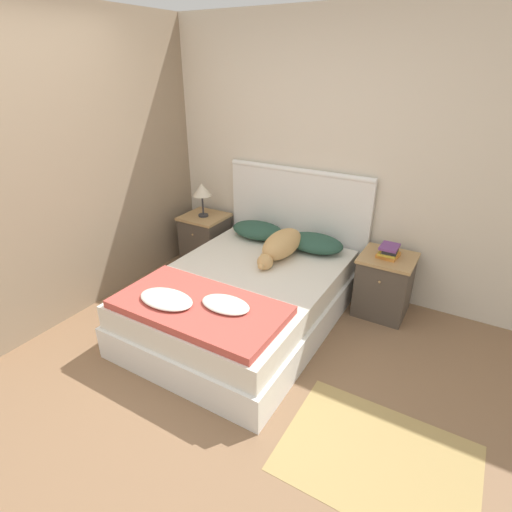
{
  "coord_description": "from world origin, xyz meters",
  "views": [
    {
      "loc": [
        1.6,
        -1.47,
        2.11
      ],
      "look_at": [
        -0.0,
        1.24,
        0.57
      ],
      "focal_mm": 28.0,
      "sensor_mm": 36.0,
      "label": 1
    }
  ],
  "objects_px": {
    "pillow_right": "(315,243)",
    "dog": "(282,245)",
    "nightstand_right": "(384,285)",
    "table_lamp": "(202,191)",
    "pillow_left": "(258,230)",
    "nightstand_left": "(206,239)",
    "bed": "(244,299)",
    "book_stack": "(389,251)"
  },
  "relations": [
    {
      "from": "pillow_right",
      "to": "dog",
      "type": "height_order",
      "value": "dog"
    },
    {
      "from": "nightstand_right",
      "to": "table_lamp",
      "type": "relative_size",
      "value": 1.55
    },
    {
      "from": "pillow_right",
      "to": "nightstand_right",
      "type": "bearing_deg",
      "value": 0.57
    },
    {
      "from": "pillow_left",
      "to": "nightstand_left",
      "type": "bearing_deg",
      "value": 179.43
    },
    {
      "from": "pillow_right",
      "to": "table_lamp",
      "type": "bearing_deg",
      "value": -179.73
    },
    {
      "from": "dog",
      "to": "table_lamp",
      "type": "bearing_deg",
      "value": 166.63
    },
    {
      "from": "bed",
      "to": "pillow_left",
      "type": "distance_m",
      "value": 0.89
    },
    {
      "from": "pillow_right",
      "to": "table_lamp",
      "type": "height_order",
      "value": "table_lamp"
    },
    {
      "from": "table_lamp",
      "to": "bed",
      "type": "bearing_deg",
      "value": -37.11
    },
    {
      "from": "nightstand_left",
      "to": "nightstand_right",
      "type": "relative_size",
      "value": 1.0
    },
    {
      "from": "bed",
      "to": "book_stack",
      "type": "xyz_separation_m",
      "value": [
        1.01,
        0.77,
        0.39
      ]
    },
    {
      "from": "bed",
      "to": "dog",
      "type": "distance_m",
      "value": 0.62
    },
    {
      "from": "bed",
      "to": "nightstand_left",
      "type": "bearing_deg",
      "value": 142.42
    },
    {
      "from": "nightstand_left",
      "to": "dog",
      "type": "distance_m",
      "value": 1.17
    },
    {
      "from": "nightstand_left",
      "to": "pillow_right",
      "type": "relative_size",
      "value": 1.02
    },
    {
      "from": "pillow_left",
      "to": "bed",
      "type": "bearing_deg",
      "value": -67.69
    },
    {
      "from": "nightstand_left",
      "to": "table_lamp",
      "type": "distance_m",
      "value": 0.57
    },
    {
      "from": "dog",
      "to": "pillow_right",
      "type": "bearing_deg",
      "value": 50.86
    },
    {
      "from": "nightstand_right",
      "to": "book_stack",
      "type": "distance_m",
      "value": 0.34
    },
    {
      "from": "pillow_right",
      "to": "dog",
      "type": "xyz_separation_m",
      "value": [
        -0.22,
        -0.27,
        0.03
      ]
    },
    {
      "from": "bed",
      "to": "pillow_left",
      "type": "bearing_deg",
      "value": 112.31
    },
    {
      "from": "dog",
      "to": "book_stack",
      "type": "bearing_deg",
      "value": 16.61
    },
    {
      "from": "pillow_left",
      "to": "table_lamp",
      "type": "height_order",
      "value": "table_lamp"
    },
    {
      "from": "pillow_right",
      "to": "book_stack",
      "type": "relative_size",
      "value": 2.59
    },
    {
      "from": "table_lamp",
      "to": "pillow_right",
      "type": "bearing_deg",
      "value": 0.27
    },
    {
      "from": "bed",
      "to": "nightstand_right",
      "type": "bearing_deg",
      "value": 37.58
    },
    {
      "from": "nightstand_right",
      "to": "pillow_left",
      "type": "height_order",
      "value": "pillow_left"
    },
    {
      "from": "pillow_right",
      "to": "table_lamp",
      "type": "distance_m",
      "value": 1.36
    },
    {
      "from": "bed",
      "to": "table_lamp",
      "type": "relative_size",
      "value": 5.42
    },
    {
      "from": "nightstand_right",
      "to": "dog",
      "type": "xyz_separation_m",
      "value": [
        -0.91,
        -0.28,
        0.29
      ]
    },
    {
      "from": "bed",
      "to": "dog",
      "type": "height_order",
      "value": "dog"
    },
    {
      "from": "bed",
      "to": "nightstand_left",
      "type": "height_order",
      "value": "nightstand_left"
    },
    {
      "from": "table_lamp",
      "to": "nightstand_right",
      "type": "bearing_deg",
      "value": 0.37
    },
    {
      "from": "nightstand_right",
      "to": "pillow_left",
      "type": "distance_m",
      "value": 1.35
    },
    {
      "from": "nightstand_right",
      "to": "table_lamp",
      "type": "distance_m",
      "value": 2.09
    },
    {
      "from": "nightstand_left",
      "to": "bed",
      "type": "bearing_deg",
      "value": -37.58
    },
    {
      "from": "pillow_right",
      "to": "book_stack",
      "type": "xyz_separation_m",
      "value": [
        0.69,
        0.0,
        0.08
      ]
    },
    {
      "from": "nightstand_left",
      "to": "dog",
      "type": "bearing_deg",
      "value": -14.01
    },
    {
      "from": "pillow_right",
      "to": "book_stack",
      "type": "bearing_deg",
      "value": 0.21
    },
    {
      "from": "pillow_right",
      "to": "pillow_left",
      "type": "bearing_deg",
      "value": 180.0
    },
    {
      "from": "pillow_right",
      "to": "book_stack",
      "type": "distance_m",
      "value": 0.69
    },
    {
      "from": "nightstand_right",
      "to": "pillow_left",
      "type": "xyz_separation_m",
      "value": [
        -1.32,
        -0.01,
        0.26
      ]
    }
  ]
}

